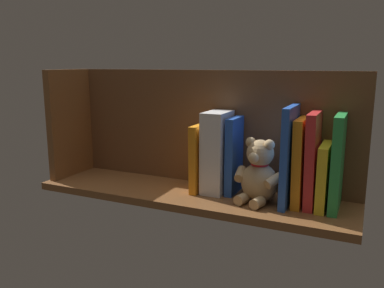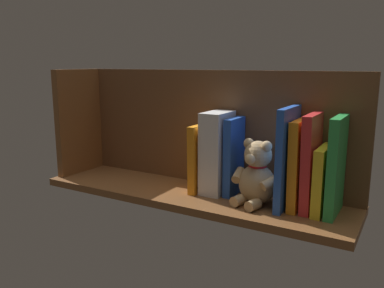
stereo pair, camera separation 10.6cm
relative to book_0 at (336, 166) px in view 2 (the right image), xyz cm
name	(u,v)px [view 2 (the right image)]	position (x,y,z in cm)	size (l,w,h in cm)	color
ground_plane	(192,195)	(40.31, 2.36, -13.64)	(95.25, 25.15, 2.20)	brown
shelf_back_panel	(208,128)	(40.31, -7.97, 5.33)	(95.25, 1.50, 35.74)	brown
shelf_side_divider	(79,121)	(85.93, 2.36, 5.33)	(2.40, 19.15, 35.74)	brown
book_0	(336,166)	(0.00, 0.00, 0.00)	(2.39, 13.64, 25.08)	green
book_1	(323,180)	(3.11, -0.03, -3.96)	(2.45, 13.57, 17.17)	yellow
book_2	(311,163)	(6.27, -0.31, 0.07)	(2.48, 13.01, 25.22)	red
book_3	(299,164)	(9.39, -0.21, -0.77)	(2.39, 13.22, 23.55)	orange
book_4	(287,158)	(12.23, 0.90, 0.85)	(1.90, 15.44, 26.78)	blue
teddy_bear	(256,176)	(19.89, 3.13, -4.65)	(14.09, 13.21, 17.93)	tan
book_5	(234,157)	(28.61, -1.68, -1.28)	(2.29, 10.27, 22.52)	blue
dictionary_thick_white	(217,153)	(33.67, -0.87, -0.53)	(6.45, 11.69, 24.02)	white
book_6	(201,158)	(38.69, -0.36, -2.51)	(2.20, 12.91, 20.05)	orange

